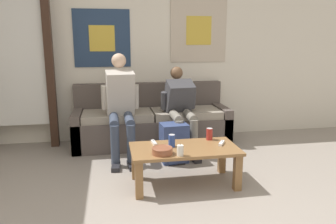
{
  "coord_description": "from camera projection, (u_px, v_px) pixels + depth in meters",
  "views": [
    {
      "loc": [
        -0.34,
        -1.93,
        1.4
      ],
      "look_at": [
        0.29,
        1.54,
        0.63
      ],
      "focal_mm": 35.0,
      "sensor_mm": 36.0,
      "label": 1
    }
  ],
  "objects": [
    {
      "name": "backpack",
      "position": [
        174.0,
        144.0,
        3.84
      ],
      "size": [
        0.32,
        0.3,
        0.46
      ],
      "color": "navy",
      "rests_on": "ground_plane"
    },
    {
      "name": "door_frame",
      "position": [
        12.0,
        57.0,
        4.14
      ],
      "size": [
        1.0,
        0.1,
        2.15
      ],
      "color": "#382319",
      "rests_on": "ground_plane"
    },
    {
      "name": "person_seated_adult",
      "position": [
        121.0,
        102.0,
        4.0
      ],
      "size": [
        0.47,
        0.9,
        1.25
      ],
      "color": "#384256",
      "rests_on": "ground_plane"
    },
    {
      "name": "couch",
      "position": [
        152.0,
        124.0,
        4.51
      ],
      "size": [
        2.09,
        0.69,
        0.82
      ],
      "color": "#564C47",
      "rests_on": "ground_plane"
    },
    {
      "name": "ceramic_bowl",
      "position": [
        162.0,
        150.0,
        3.0
      ],
      "size": [
        0.19,
        0.19,
        0.06
      ],
      "color": "brown",
      "rests_on": "coffee_table"
    },
    {
      "name": "game_controller_near_right",
      "position": [
        222.0,
        143.0,
        3.29
      ],
      "size": [
        0.1,
        0.14,
        0.03
      ],
      "color": "white",
      "rests_on": "coffee_table"
    },
    {
      "name": "drink_can_red",
      "position": [
        209.0,
        134.0,
        3.43
      ],
      "size": [
        0.07,
        0.07,
        0.12
      ],
      "color": "maroon",
      "rests_on": "coffee_table"
    },
    {
      "name": "drink_can_blue",
      "position": [
        172.0,
        141.0,
        3.2
      ],
      "size": [
        0.07,
        0.07,
        0.12
      ],
      "color": "#28479E",
      "rests_on": "coffee_table"
    },
    {
      "name": "coffee_table",
      "position": [
        184.0,
        154.0,
        3.21
      ],
      "size": [
        1.05,
        0.55,
        0.38
      ],
      "color": "olive",
      "rests_on": "ground_plane"
    },
    {
      "name": "game_controller_near_left",
      "position": [
        154.0,
        143.0,
        3.3
      ],
      "size": [
        0.05,
        0.15,
        0.03
      ],
      "color": "white",
      "rests_on": "coffee_table"
    },
    {
      "name": "wall_back",
      "position": [
        133.0,
        50.0,
        4.6
      ],
      "size": [
        10.0,
        0.07,
        2.55
      ],
      "color": "silver",
      "rests_on": "ground_plane"
    },
    {
      "name": "person_seated_teen",
      "position": [
        181.0,
        106.0,
        4.18
      ],
      "size": [
        0.47,
        0.88,
        1.07
      ],
      "color": "gray",
      "rests_on": "ground_plane"
    },
    {
      "name": "pillar_candle",
      "position": [
        180.0,
        150.0,
        2.95
      ],
      "size": [
        0.06,
        0.06,
        0.11
      ],
      "color": "silver",
      "rests_on": "coffee_table"
    }
  ]
}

